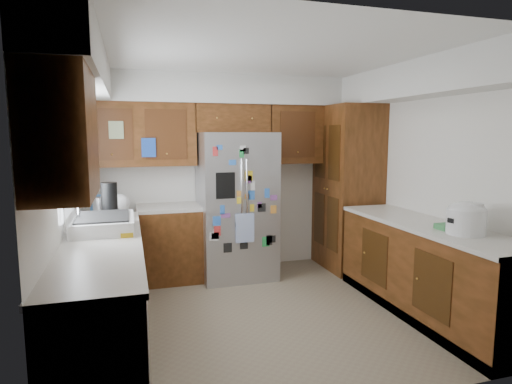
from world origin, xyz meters
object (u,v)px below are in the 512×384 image
pantry (347,188)px  rice_cooker (466,217)px  fridge (236,206)px  paper_towel (475,219)px

pantry → rice_cooker: 2.09m
fridge → paper_towel: fridge is taller
fridge → paper_towel: (1.52, -2.22, 0.16)m
pantry → fridge: bearing=177.9°
paper_towel → fridge: bearing=124.5°
pantry → paper_towel: pantry is taller
pantry → rice_cooker: bearing=-90.0°
fridge → rice_cooker: (1.50, -2.15, 0.17)m
pantry → fridge: pantry is taller
pantry → fridge: (-1.50, 0.05, -0.17)m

